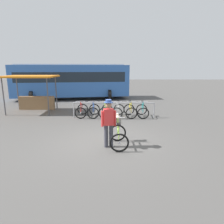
{
  "coord_description": "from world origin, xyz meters",
  "views": [
    {
      "loc": [
        0.24,
        -7.1,
        2.79
      ],
      "look_at": [
        0.24,
        0.75,
        1.0
      ],
      "focal_mm": 31.39,
      "sensor_mm": 36.0,
      "label": 1
    }
  ],
  "objects_px": {
    "racked_bike_teal": "(142,111)",
    "person_with_featured_bike": "(109,121)",
    "market_stall": "(34,90)",
    "racked_bike_white": "(118,111)",
    "racked_bike_lime": "(106,111)",
    "featured_bicycle": "(118,132)",
    "racked_bike_red": "(82,110)",
    "bus_distant": "(72,79)",
    "racked_bike_yellow": "(130,111)",
    "racked_bike_blue": "(94,110)"
  },
  "relations": [
    {
      "from": "racked_bike_white",
      "to": "market_stall",
      "type": "xyz_separation_m",
      "value": [
        -5.42,
        1.64,
        1.03
      ]
    },
    {
      "from": "racked_bike_lime",
      "to": "person_with_featured_bike",
      "type": "relative_size",
      "value": 0.68
    },
    {
      "from": "racked_bike_lime",
      "to": "featured_bicycle",
      "type": "distance_m",
      "value": 4.27
    },
    {
      "from": "racked_bike_yellow",
      "to": "featured_bicycle",
      "type": "xyz_separation_m",
      "value": [
        -0.82,
        -4.2,
        0.12
      ]
    },
    {
      "from": "market_stall",
      "to": "racked_bike_white",
      "type": "bearing_deg",
      "value": -16.79
    },
    {
      "from": "racked_bike_blue",
      "to": "racked_bike_teal",
      "type": "relative_size",
      "value": 0.97
    },
    {
      "from": "racked_bike_yellow",
      "to": "person_with_featured_bike",
      "type": "bearing_deg",
      "value": -104.85
    },
    {
      "from": "racked_bike_blue",
      "to": "racked_bike_red",
      "type": "bearing_deg",
      "value": 178.55
    },
    {
      "from": "racked_bike_teal",
      "to": "market_stall",
      "type": "xyz_separation_m",
      "value": [
        -6.82,
        1.67,
        1.03
      ]
    },
    {
      "from": "racked_bike_red",
      "to": "market_stall",
      "type": "xyz_separation_m",
      "value": [
        -3.32,
        1.58,
        1.03
      ]
    },
    {
      "from": "bus_distant",
      "to": "racked_bike_yellow",
      "type": "bearing_deg",
      "value": -55.37
    },
    {
      "from": "racked_bike_lime",
      "to": "racked_bike_yellow",
      "type": "height_order",
      "value": "same"
    },
    {
      "from": "racked_bike_yellow",
      "to": "bus_distant",
      "type": "relative_size",
      "value": 0.11
    },
    {
      "from": "racked_bike_red",
      "to": "racked_bike_lime",
      "type": "distance_m",
      "value": 1.4
    },
    {
      "from": "bus_distant",
      "to": "featured_bicycle",
      "type": "bearing_deg",
      "value": -70.67
    },
    {
      "from": "bus_distant",
      "to": "racked_bike_white",
      "type": "bearing_deg",
      "value": -59.53
    },
    {
      "from": "featured_bicycle",
      "to": "bus_distant",
      "type": "height_order",
      "value": "bus_distant"
    },
    {
      "from": "racked_bike_teal",
      "to": "featured_bicycle",
      "type": "relative_size",
      "value": 0.95
    },
    {
      "from": "racked_bike_yellow",
      "to": "market_stall",
      "type": "height_order",
      "value": "market_stall"
    },
    {
      "from": "racked_bike_yellow",
      "to": "racked_bike_teal",
      "type": "distance_m",
      "value": 0.7
    },
    {
      "from": "featured_bicycle",
      "to": "market_stall",
      "type": "relative_size",
      "value": 0.39
    },
    {
      "from": "racked_bike_lime",
      "to": "racked_bike_white",
      "type": "distance_m",
      "value": 0.7
    },
    {
      "from": "racked_bike_lime",
      "to": "racked_bike_teal",
      "type": "relative_size",
      "value": 1.02
    },
    {
      "from": "racked_bike_blue",
      "to": "racked_bike_teal",
      "type": "xyz_separation_m",
      "value": [
        2.8,
        -0.07,
        0.0
      ]
    },
    {
      "from": "racked_bike_red",
      "to": "market_stall",
      "type": "bearing_deg",
      "value": 154.53
    },
    {
      "from": "racked_bike_lime",
      "to": "racked_bike_white",
      "type": "xyz_separation_m",
      "value": [
        0.7,
        -0.02,
        0.0
      ]
    },
    {
      "from": "racked_bike_red",
      "to": "bus_distant",
      "type": "bearing_deg",
      "value": 105.55
    },
    {
      "from": "racked_bike_teal",
      "to": "person_with_featured_bike",
      "type": "relative_size",
      "value": 0.67
    },
    {
      "from": "racked_bike_red",
      "to": "racked_bike_teal",
      "type": "distance_m",
      "value": 3.5
    },
    {
      "from": "racked_bike_blue",
      "to": "racked_bike_white",
      "type": "distance_m",
      "value": 1.4
    },
    {
      "from": "bus_distant",
      "to": "racked_bike_blue",
      "type": "bearing_deg",
      "value": -69.09
    },
    {
      "from": "racked_bike_yellow",
      "to": "racked_bike_white",
      "type": "bearing_deg",
      "value": 178.55
    },
    {
      "from": "racked_bike_teal",
      "to": "featured_bicycle",
      "type": "distance_m",
      "value": 4.45
    },
    {
      "from": "racked_bike_red",
      "to": "racked_bike_yellow",
      "type": "bearing_deg",
      "value": -1.45
    },
    {
      "from": "racked_bike_yellow",
      "to": "market_stall",
      "type": "relative_size",
      "value": 0.36
    },
    {
      "from": "racked_bike_teal",
      "to": "racked_bike_white",
      "type": "bearing_deg",
      "value": 178.55
    },
    {
      "from": "racked_bike_blue",
      "to": "person_with_featured_bike",
      "type": "bearing_deg",
      "value": -78.07
    },
    {
      "from": "racked_bike_lime",
      "to": "person_with_featured_bike",
      "type": "height_order",
      "value": "person_with_featured_bike"
    },
    {
      "from": "racked_bike_lime",
      "to": "market_stall",
      "type": "height_order",
      "value": "market_stall"
    },
    {
      "from": "racked_bike_yellow",
      "to": "featured_bicycle",
      "type": "distance_m",
      "value": 4.28
    },
    {
      "from": "racked_bike_teal",
      "to": "person_with_featured_bike",
      "type": "height_order",
      "value": "person_with_featured_bike"
    },
    {
      "from": "racked_bike_red",
      "to": "racked_bike_yellow",
      "type": "height_order",
      "value": "same"
    },
    {
      "from": "racked_bike_red",
      "to": "racked_bike_white",
      "type": "xyz_separation_m",
      "value": [
        2.1,
        -0.05,
        0.0
      ]
    },
    {
      "from": "person_with_featured_bike",
      "to": "bus_distant",
      "type": "distance_m",
      "value": 11.69
    },
    {
      "from": "racked_bike_lime",
      "to": "racked_bike_blue",
      "type": "bearing_deg",
      "value": 178.55
    },
    {
      "from": "person_with_featured_bike",
      "to": "bus_distant",
      "type": "xyz_separation_m",
      "value": [
        -3.49,
        11.12,
        0.79
      ]
    },
    {
      "from": "racked_bike_yellow",
      "to": "featured_bicycle",
      "type": "height_order",
      "value": "featured_bicycle"
    },
    {
      "from": "market_stall",
      "to": "racked_bike_blue",
      "type": "bearing_deg",
      "value": -21.7
    },
    {
      "from": "racked_bike_lime",
      "to": "person_with_featured_bike",
      "type": "xyz_separation_m",
      "value": [
        0.24,
        -4.42,
        0.58
      ]
    },
    {
      "from": "racked_bike_red",
      "to": "person_with_featured_bike",
      "type": "relative_size",
      "value": 0.66
    }
  ]
}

